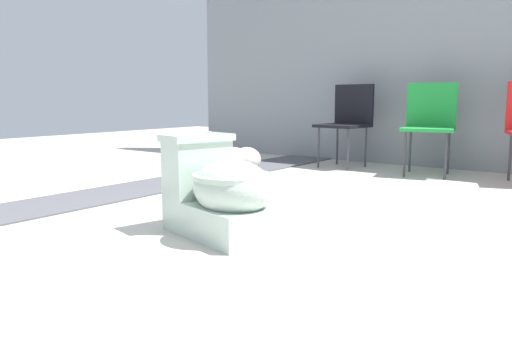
% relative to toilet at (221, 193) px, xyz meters
% --- Properties ---
extents(ground_plane, '(14.00, 14.00, 0.00)m').
position_rel_toilet_xyz_m(ground_plane, '(0.03, 0.17, -0.22)').
color(ground_plane, '#B7B2A8').
extents(gravel_strip, '(0.56, 8.00, 0.01)m').
position_rel_toilet_xyz_m(gravel_strip, '(-1.36, 0.67, -0.21)').
color(gravel_strip, '#4C4C51').
rests_on(gravel_strip, ground).
extents(building_wall, '(7.00, 0.20, 2.60)m').
position_rel_toilet_xyz_m(building_wall, '(0.53, 3.29, 1.08)').
color(building_wall, gray).
rests_on(building_wall, ground).
extents(toilet, '(0.70, 0.51, 0.52)m').
position_rel_toilet_xyz_m(toilet, '(0.00, 0.00, 0.00)').
color(toilet, '#B2C6B7').
rests_on(toilet, ground).
extents(folding_chair_left, '(0.48, 0.48, 0.83)m').
position_rel_toilet_xyz_m(folding_chair_left, '(-0.67, 2.76, 0.29)').
color(folding_chair_left, black).
rests_on(folding_chair_left, ground).
extents(folding_chair_middle, '(0.52, 0.52, 0.83)m').
position_rel_toilet_xyz_m(folding_chair_middle, '(0.17, 2.72, 0.29)').
color(folding_chair_middle, '#1E8C38').
rests_on(folding_chair_middle, ground).
extents(boulder_near, '(0.43, 0.45, 0.23)m').
position_rel_toilet_xyz_m(boulder_near, '(-1.29, 1.87, -0.10)').
color(boulder_near, '#B7B2AD').
rests_on(boulder_near, ground).
extents(boulder_far, '(0.41, 0.49, 0.24)m').
position_rel_toilet_xyz_m(boulder_far, '(-1.36, 1.74, -0.10)').
color(boulder_far, '#ADA899').
rests_on(boulder_far, ground).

